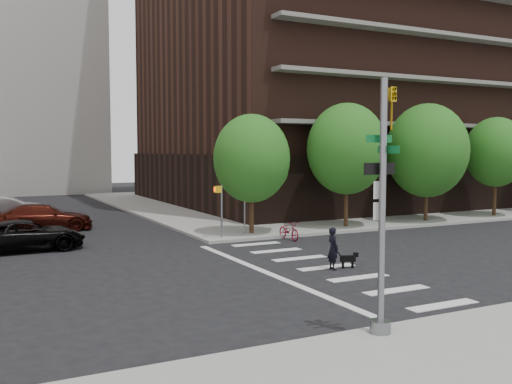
% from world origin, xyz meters
% --- Properties ---
extents(ground, '(120.00, 120.00, 0.00)m').
position_xyz_m(ground, '(0.00, 0.00, 0.00)').
color(ground, black).
rests_on(ground, ground).
extents(sidewalk_ne, '(39.00, 33.00, 0.15)m').
position_xyz_m(sidewalk_ne, '(20.50, 23.50, 0.07)').
color(sidewalk_ne, gray).
rests_on(sidewalk_ne, ground).
extents(crosswalk, '(3.85, 13.00, 0.01)m').
position_xyz_m(crosswalk, '(2.21, -0.00, 0.01)').
color(crosswalk, silver).
rests_on(crosswalk, ground).
extents(tree_a, '(4.00, 4.00, 5.90)m').
position_xyz_m(tree_a, '(4.00, 8.50, 4.04)').
color(tree_a, '#301E11').
rests_on(tree_a, sidewalk_ne).
extents(tree_b, '(4.50, 4.50, 6.65)m').
position_xyz_m(tree_b, '(10.00, 8.50, 4.54)').
color(tree_b, '#301E11').
rests_on(tree_b, sidewalk_ne).
extents(tree_c, '(5.00, 5.00, 6.80)m').
position_xyz_m(tree_c, '(16.00, 8.50, 4.45)').
color(tree_c, '#301E11').
rests_on(tree_c, sidewalk_ne).
extents(tree_d, '(4.00, 4.00, 6.20)m').
position_xyz_m(tree_d, '(22.00, 8.50, 4.34)').
color(tree_d, '#301E11').
rests_on(tree_d, sidewalk_ne).
extents(traffic_signal, '(0.90, 0.75, 6.00)m').
position_xyz_m(traffic_signal, '(-0.47, -7.49, 2.70)').
color(traffic_signal, slate).
rests_on(traffic_signal, sidewalk_s).
extents(pedestrian_signal, '(2.18, 0.67, 2.60)m').
position_xyz_m(pedestrian_signal, '(2.32, 7.92, 1.85)').
color(pedestrian_signal, slate).
rests_on(pedestrian_signal, sidewalk_ne).
extents(parked_car_black, '(2.44, 5.04, 1.38)m').
position_xyz_m(parked_car_black, '(-6.90, 9.00, 0.69)').
color(parked_car_black, black).
rests_on(parked_car_black, ground).
extents(parked_car_maroon, '(2.46, 5.34, 1.51)m').
position_xyz_m(parked_car_maroon, '(-5.50, 15.28, 0.76)').
color(parked_car_maroon, '#370F09').
rests_on(parked_car_maroon, ground).
extents(parked_car_silver, '(1.82, 5.08, 1.67)m').
position_xyz_m(parked_car_silver, '(-7.16, 20.11, 0.83)').
color(parked_car_silver, '#ABAEB3').
rests_on(parked_car_silver, ground).
extents(scooter, '(0.66, 1.80, 0.94)m').
position_xyz_m(scooter, '(5.10, 6.50, 0.47)').
color(scooter, maroon).
rests_on(scooter, ground).
extents(dog_walker, '(0.62, 0.44, 1.60)m').
position_xyz_m(dog_walker, '(3.01, -0.41, 0.80)').
color(dog_walker, black).
rests_on(dog_walker, ground).
extents(dog, '(0.70, 0.38, 0.59)m').
position_xyz_m(dog, '(3.70, -0.46, 0.37)').
color(dog, black).
rests_on(dog, ground).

